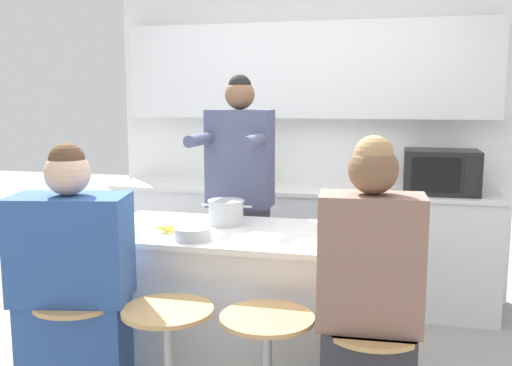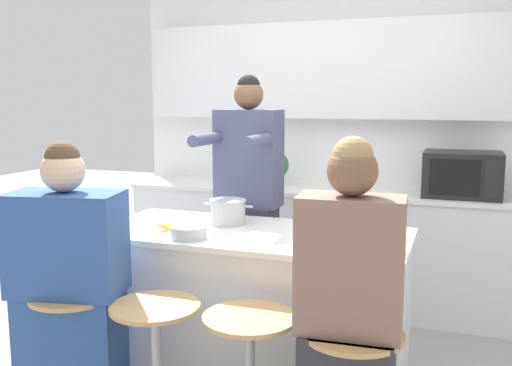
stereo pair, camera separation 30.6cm
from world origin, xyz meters
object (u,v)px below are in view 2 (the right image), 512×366
Objects in this scene: banana_bunch at (169,227)px; bar_stool_leftmost at (75,352)px; potted_plant at (275,167)px; person_seated_near at (348,337)px; microwave at (462,174)px; person_wrapped_blanket at (70,299)px; coffee_cup_near at (327,241)px; juice_carton at (388,230)px; kitchen_island at (251,312)px; fruit_bowl at (189,232)px; person_cooking at (248,215)px; cooking_pot at (228,212)px.

bar_stool_leftmost is at bearing -115.67° from banana_bunch.
potted_plant reaches higher than bar_stool_leftmost.
person_seated_near is 2.18m from microwave.
person_wrapped_blanket is (-0.02, 0.00, 0.26)m from bar_stool_leftmost.
juice_carton is (0.26, 0.12, 0.05)m from coffee_cup_near.
banana_bunch is at bearing 151.31° from person_seated_near.
fruit_bowl reaches higher than kitchen_island.
person_cooking is 0.73m from banana_bunch.
kitchen_island is at bearing 44.63° from fruit_bowl.
cooking_pot is 1.05× the size of potted_plant.
fruit_bowl is (-0.25, -0.24, 0.48)m from kitchen_island.
bar_stool_leftmost is at bearing -129.09° from microwave.
person_cooking is 1.50m from person_seated_near.
person_cooking is (-0.23, 0.57, 0.41)m from kitchen_island.
potted_plant is at bearing 96.91° from cooking_pot.
potted_plant is at bearing 81.65° from bar_stool_leftmost.
person_wrapped_blanket is (-0.69, -0.64, 0.20)m from kitchen_island.
kitchen_island is at bearing 131.94° from person_seated_near.
cooking_pot is at bearing 47.31° from banana_bunch.
fruit_bowl reaches higher than banana_bunch.
person_cooking is at bearing 111.90° from kitchen_island.
juice_carton reaches higher than fruit_bowl.
person_cooking is at bearing -82.47° from potted_plant.
person_wrapped_blanket is 5.08× the size of potted_plant.
microwave is (1.47, 1.60, 0.15)m from banana_bunch.
person_seated_near reaches higher than kitchen_island.
coffee_cup_near is 0.89m from banana_bunch.
banana_bunch is 0.75× the size of juice_carton.
juice_carton is at bearing -8.73° from kitchen_island.
juice_carton is at bearing -101.42° from microwave.
person_wrapped_blanket is (-0.46, -1.21, -0.21)m from person_cooking.
microwave reaches higher than banana_bunch.
microwave is 1.90× the size of potted_plant.
bar_stool_leftmost is 1.32× the size of microwave.
bar_stool_leftmost is 1.32m from coffee_cup_near.
coffee_cup_near is (1.15, 0.41, 0.29)m from person_wrapped_blanket.
kitchen_island is 8.97× the size of fruit_bowl.
juice_carton is 0.37× the size of microwave.
kitchen_island is at bearing -66.85° from person_cooking.
fruit_bowl is (0.42, 0.40, 0.54)m from bar_stool_leftmost.
coffee_cup_near is 1.92m from potted_plant.
person_wrapped_blanket is 0.65m from fruit_bowl.
banana_bunch reaches higher than bar_stool_leftmost.
kitchen_island is 0.59m from fruit_bowl.
bar_stool_leftmost is 4.74× the size of banana_bunch.
cooking_pot is 0.35m from banana_bunch.
person_wrapped_blanket is at bearing -138.01° from fruit_bowl.
cooking_pot is at bearing 146.35° from kitchen_island.
person_seated_near is at bearing -98.94° from juice_carton.
person_wrapped_blanket is 4.83× the size of cooking_pot.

